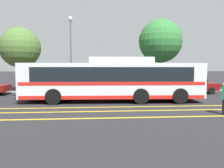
# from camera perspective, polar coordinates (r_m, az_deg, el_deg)

# --- Properties ---
(ground_plane) EXTENTS (220.00, 220.00, 0.00)m
(ground_plane) POSITION_cam_1_polar(r_m,az_deg,el_deg) (15.16, -2.80, -4.45)
(ground_plane) COLOR #262628
(lane_strip_0) EXTENTS (31.95, 0.20, 0.01)m
(lane_strip_0) POSITION_cam_1_polar(r_m,az_deg,el_deg) (12.87, 0.78, -6.03)
(lane_strip_0) COLOR gold
(lane_strip_0) RESTS_ON ground_plane
(lane_strip_1) EXTENTS (31.95, 0.20, 0.01)m
(lane_strip_1) POSITION_cam_1_polar(r_m,az_deg,el_deg) (11.70, 1.33, -7.08)
(lane_strip_1) COLOR gold
(lane_strip_1) RESTS_ON ground_plane
(lane_strip_2) EXTENTS (31.95, 0.20, 0.01)m
(lane_strip_2) POSITION_cam_1_polar(r_m,az_deg,el_deg) (10.19, 2.23, -8.81)
(lane_strip_2) COLOR gold
(lane_strip_2) RESTS_ON ground_plane
(curb_strip) EXTENTS (39.95, 0.36, 0.15)m
(curb_strip) POSITION_cam_1_polar(r_m,az_deg,el_deg) (20.60, -1.24, -1.89)
(curb_strip) COLOR #99999E
(curb_strip) RESTS_ON ground_plane
(transit_bus) EXTENTS (12.36, 3.12, 3.00)m
(transit_bus) POSITION_cam_1_polar(r_m,az_deg,el_deg) (14.87, 0.08, 1.22)
(transit_bus) COLOR silver
(transit_bus) RESTS_ON ground_plane
(parked_car_1) EXTENTS (4.55, 2.01, 1.30)m
(parked_car_1) POSITION_cam_1_polar(r_m,az_deg,el_deg) (18.87, -12.76, -0.75)
(parked_car_1) COLOR olive
(parked_car_1) RESTS_ON ground_plane
(parked_car_2) EXTENTS (4.77, 2.06, 1.28)m
(parked_car_2) POSITION_cam_1_polar(r_m,az_deg,el_deg) (19.21, 5.56, -0.62)
(parked_car_2) COLOR #335B33
(parked_car_2) RESTS_ON ground_plane
(parked_car_3) EXTENTS (4.05, 1.93, 1.33)m
(parked_car_3) POSITION_cam_1_polar(r_m,az_deg,el_deg) (20.86, 20.52, -0.39)
(parked_car_3) COLOR maroon
(parked_car_3) RESTS_ON ground_plane
(pedestrian_0) EXTENTS (0.41, 0.47, 1.57)m
(pedestrian_0) POSITION_cam_1_polar(r_m,az_deg,el_deg) (12.10, 27.26, -2.95)
(pedestrian_0) COLOR black
(pedestrian_0) RESTS_ON ground_plane
(street_lamp) EXTENTS (0.44, 0.44, 7.20)m
(street_lamp) POSITION_cam_1_polar(r_m,az_deg,el_deg) (21.85, -10.73, 10.76)
(street_lamp) COLOR #59595E
(street_lamp) RESTS_ON ground_plane
(tree_1) EXTENTS (3.93, 3.93, 6.22)m
(tree_1) POSITION_cam_1_polar(r_m,az_deg,el_deg) (23.40, -22.87, 8.75)
(tree_1) COLOR #513823
(tree_1) RESTS_ON ground_plane
(tree_2) EXTENTS (4.59, 4.59, 7.40)m
(tree_2) POSITION_cam_1_polar(r_m,az_deg,el_deg) (24.24, 12.52, 10.85)
(tree_2) COLOR #513823
(tree_2) RESTS_ON ground_plane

